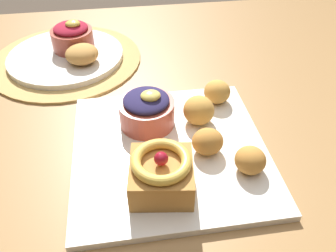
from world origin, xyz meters
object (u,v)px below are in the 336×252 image
at_px(berry_ramekin, 147,110).
at_px(fritter_back, 199,110).
at_px(front_plate, 170,150).
at_px(fritter_extra, 250,160).
at_px(fritter_front, 208,141).
at_px(fritter_middle, 217,92).
at_px(cake_slice, 161,173).
at_px(back_ramekin, 72,36).
at_px(back_pastry, 82,54).
at_px(back_plate, 66,56).

relative_size(berry_ramekin, fritter_back, 1.73).
height_order(front_plate, fritter_extra, fritter_extra).
xyz_separation_m(fritter_front, fritter_middle, (0.05, 0.12, 0.00)).
bearing_deg(cake_slice, front_plate, 72.75).
xyz_separation_m(fritter_back, back_ramekin, (-0.22, 0.29, 0.01)).
xyz_separation_m(back_ramekin, back_pastry, (0.02, -0.06, -0.01)).
height_order(berry_ramekin, back_plate, berry_ramekin).
relative_size(back_ramekin, back_pastry, 1.32).
height_order(front_plate, berry_ramekin, berry_ramekin).
height_order(front_plate, cake_slice, cake_slice).
distance_m(fritter_front, fritter_middle, 0.13).
xyz_separation_m(cake_slice, fritter_extra, (0.13, 0.01, -0.01)).
xyz_separation_m(cake_slice, back_plate, (-0.16, 0.39, -0.03)).
bearing_deg(back_plate, front_plate, -60.23).
bearing_deg(fritter_back, cake_slice, -121.49).
distance_m(berry_ramekin, fritter_back, 0.09).
relative_size(fritter_back, back_pastry, 0.78).
xyz_separation_m(fritter_front, fritter_extra, (0.05, -0.05, -0.00)).
xyz_separation_m(cake_slice, fritter_middle, (0.13, 0.18, -0.01)).
xyz_separation_m(berry_ramekin, fritter_front, (0.08, -0.08, -0.01)).
xyz_separation_m(berry_ramekin, fritter_extra, (0.14, -0.13, -0.01)).
height_order(cake_slice, back_plate, cake_slice).
bearing_deg(cake_slice, fritter_front, 37.09).
height_order(fritter_front, fritter_extra, fritter_front).
relative_size(fritter_middle, back_ramekin, 0.52).
distance_m(back_ramekin, back_pastry, 0.07).
height_order(berry_ramekin, back_ramekin, back_ramekin).
bearing_deg(back_ramekin, fritter_middle, -41.26).
relative_size(fritter_extra, back_plate, 0.18).
distance_m(cake_slice, back_plate, 0.43).
xyz_separation_m(berry_ramekin, fritter_back, (0.09, -0.01, -0.00)).
relative_size(fritter_back, back_plate, 0.21).
distance_m(berry_ramekin, fritter_middle, 0.14).
relative_size(fritter_middle, fritter_back, 0.89).
relative_size(fritter_front, back_pastry, 0.71).
xyz_separation_m(front_plate, fritter_back, (0.06, 0.06, 0.03)).
height_order(fritter_extra, back_plate, fritter_extra).
distance_m(fritter_back, fritter_extra, 0.13).
height_order(cake_slice, back_pastry, cake_slice).
bearing_deg(fritter_extra, fritter_front, 138.60).
bearing_deg(fritter_front, fritter_back, 88.35).
xyz_separation_m(cake_slice, back_pastry, (-0.12, 0.35, -0.01)).
relative_size(cake_slice, berry_ramekin, 1.05).
bearing_deg(fritter_back, back_plate, 132.40).
bearing_deg(fritter_extra, fritter_middle, 91.63).
bearing_deg(fritter_middle, back_plate, 143.43).
height_order(fritter_extra, back_pastry, back_pastry).
height_order(fritter_front, back_plate, fritter_front).
relative_size(front_plate, fritter_extra, 6.59).
relative_size(cake_slice, back_pastry, 1.41).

